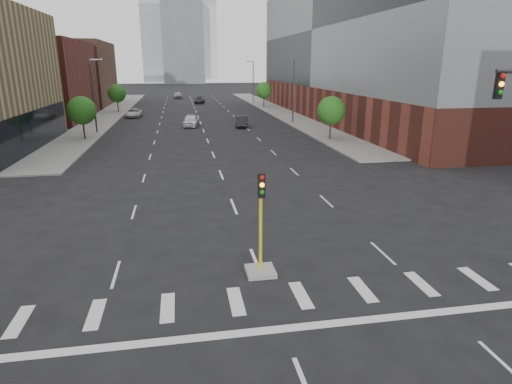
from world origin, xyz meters
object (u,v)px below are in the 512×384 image
object	(u,v)px
car_far_left	(134,113)
car_deep_right	(200,100)
car_mid_right	(242,122)
car_distant	(178,95)
median_traffic_signal	(261,253)
car_near_left	(191,120)

from	to	relation	value
car_far_left	car_deep_right	bearing A→B (deg)	65.92
car_mid_right	car_distant	world-z (taller)	car_distant
car_distant	median_traffic_signal	bearing A→B (deg)	-90.72
median_traffic_signal	car_mid_right	bearing A→B (deg)	82.80
car_deep_right	car_distant	bearing A→B (deg)	115.78
car_mid_right	car_near_left	bearing A→B (deg)	175.74
car_mid_right	car_far_left	distance (m)	21.43
car_near_left	car_distant	distance (m)	52.20
car_far_left	median_traffic_signal	bearing A→B (deg)	-77.41
median_traffic_signal	car_far_left	distance (m)	58.82
median_traffic_signal	car_mid_right	size ratio (longest dim) A/B	0.98
car_near_left	car_far_left	world-z (taller)	car_near_left
car_far_left	car_deep_right	distance (m)	27.00
car_near_left	car_distant	bearing A→B (deg)	99.11
median_traffic_signal	car_deep_right	size ratio (longest dim) A/B	0.89
car_near_left	car_mid_right	distance (m)	7.22
car_deep_right	car_distant	size ratio (longest dim) A/B	0.98
car_distant	car_far_left	bearing A→B (deg)	-103.00
median_traffic_signal	car_distant	world-z (taller)	median_traffic_signal
car_near_left	car_mid_right	xyz separation A→B (m)	(7.01, -1.71, -0.10)
median_traffic_signal	car_near_left	bearing A→B (deg)	91.89
car_far_left	car_distant	size ratio (longest dim) A/B	0.99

